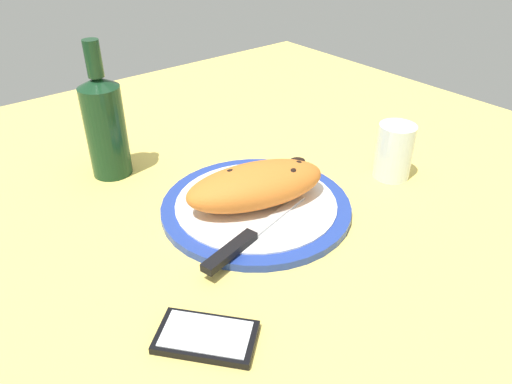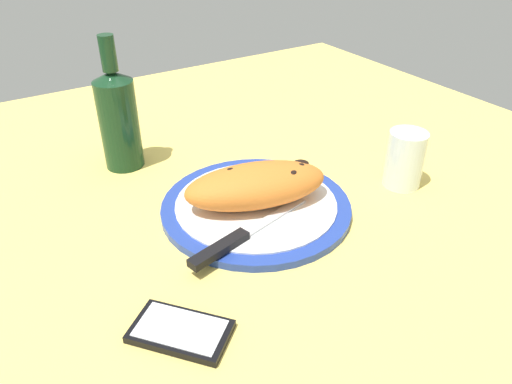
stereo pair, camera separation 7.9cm
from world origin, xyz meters
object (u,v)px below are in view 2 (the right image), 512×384
fork (230,189)px  wine_bottle (118,117)px  water_glass (404,163)px  knife (235,240)px  plate (256,206)px  calzone (260,185)px  smartphone (181,331)px

fork → wine_bottle: 25.46cm
water_glass → knife: bearing=0.8°
knife → water_glass: (-35.21, -0.47, 2.36)cm
fork → water_glass: water_glass is taller
plate → fork: bearing=-72.8°
knife → wine_bottle: (4.58, -34.48, 7.84)cm
calzone → fork: (2.25, -5.92, -3.13)cm
knife → smartphone: knife is taller
water_glass → wine_bottle: wine_bottle is taller
plate → water_glass: 27.97cm
calzone → knife: calzone is taller
plate → water_glass: water_glass is taller
calzone → fork: bearing=-69.2°
fork → water_glass: size_ratio=1.62×
plate → fork: 6.00cm
plate → knife: size_ratio=1.32×
fork → wine_bottle: (11.21, -21.36, 8.13)cm
plate → smartphone: 28.34cm
wine_bottle → plate: bearing=115.6°
knife → wine_bottle: 35.65cm
fork → water_glass: (-28.57, 12.64, 2.65)cm
smartphone → water_glass: (-48.93, -10.74, 3.88)cm
plate → smartphone: plate is taller
calzone → knife: bearing=39.0°
smartphone → water_glass: bearing=-167.6°
calzone → fork: 7.06cm
plate → calzone: (-0.51, 0.27, 4.16)cm
plate → wine_bottle: (12.96, -27.01, 9.16)cm
knife → smartphone: 17.21cm
wine_bottle → smartphone: bearing=78.4°
plate → fork: (1.75, -5.65, 1.03)cm
fork → smartphone: (20.36, 23.38, -1.23)cm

